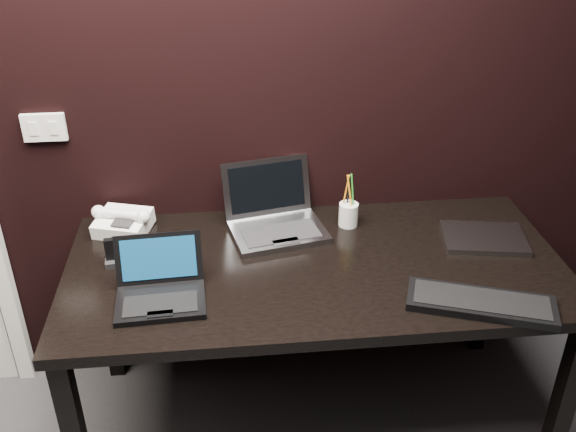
{
  "coord_description": "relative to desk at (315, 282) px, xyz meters",
  "views": [
    {
      "loc": [
        0.01,
        -0.41,
        1.96
      ],
      "look_at": [
        0.2,
        1.35,
        0.96
      ],
      "focal_mm": 40.0,
      "sensor_mm": 36.0,
      "label": 1
    }
  ],
  "objects": [
    {
      "name": "wall_back",
      "position": [
        -0.3,
        0.4,
        0.64
      ],
      "size": [
        4.0,
        0.0,
        4.0
      ],
      "primitive_type": "plane",
      "rotation": [
        1.57,
        0.0,
        0.0
      ],
      "color": "black",
      "rests_on": "ground"
    },
    {
      "name": "wall_switch",
      "position": [
        -0.92,
        0.39,
        0.46
      ],
      "size": [
        0.15,
        0.02,
        0.1
      ],
      "color": "silver",
      "rests_on": "wall_back"
    },
    {
      "name": "desk",
      "position": [
        0.0,
        0.0,
        0.0
      ],
      "size": [
        1.7,
        0.8,
        0.74
      ],
      "color": "black",
      "rests_on": "ground"
    },
    {
      "name": "netbook",
      "position": [
        -0.51,
        -0.15,
        0.11
      ],
      "size": [
        0.29,
        0.26,
        0.18
      ],
      "color": "black",
      "rests_on": "desk"
    },
    {
      "name": "silver_laptop",
      "position": [
        -0.12,
        0.24,
        0.12
      ],
      "size": [
        0.39,
        0.36,
        0.23
      ],
      "color": "gray",
      "rests_on": "desk"
    },
    {
      "name": "ext_keyboard",
      "position": [
        0.47,
        -0.29,
        0.09
      ],
      "size": [
        0.47,
        0.29,
        0.03
      ],
      "color": "black",
      "rests_on": "desk"
    },
    {
      "name": "closed_laptop",
      "position": [
        0.63,
        0.08,
        0.09
      ],
      "size": [
        0.32,
        0.26,
        0.02
      ],
      "color": "gray",
      "rests_on": "desk"
    },
    {
      "name": "desk_phone",
      "position": [
        -0.68,
        0.28,
        0.12
      ],
      "size": [
        0.23,
        0.22,
        0.11
      ],
      "color": "white",
      "rests_on": "desk"
    },
    {
      "name": "mobile_phone",
      "position": [
        -0.69,
        0.07,
        0.11
      ],
      "size": [
        0.06,
        0.05,
        0.1
      ],
      "color": "black",
      "rests_on": "desk"
    },
    {
      "name": "pen_cup",
      "position": [
        0.16,
        0.24,
        0.13
      ],
      "size": [
        0.09,
        0.09,
        0.21
      ],
      "color": "silver",
      "rests_on": "desk"
    }
  ]
}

